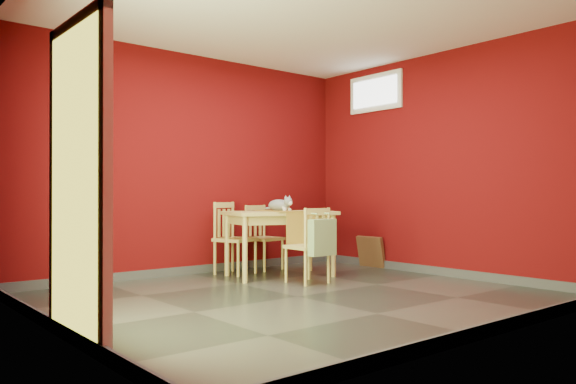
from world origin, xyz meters
TOP-DOWN VIEW (x-y plane):
  - ground at (0.00, 0.00)m, footprint 4.50×4.50m
  - room_shell at (0.00, 0.00)m, footprint 4.50×4.50m
  - doorway at (-2.23, -0.40)m, footprint 0.06×1.01m
  - window at (2.23, 1.00)m, footprint 0.05×0.90m
  - outlet_plate at (1.60, 1.99)m, footprint 0.08×0.02m
  - dining_table at (0.70, 1.14)m, footprint 1.38×1.01m
  - table_runner at (0.70, 1.02)m, footprint 0.54×0.84m
  - chair_far_left at (0.39, 1.69)m, footprint 0.52×0.52m
  - chair_far_right at (0.93, 1.80)m, footprint 0.45×0.45m
  - chair_near at (0.62, 0.53)m, footprint 0.39×0.39m
  - tote_bag at (0.62, 0.33)m, footprint 0.33×0.19m
  - cat at (0.70, 1.17)m, footprint 0.26×0.42m
  - picture_frame at (2.19, 1.05)m, footprint 0.16×0.42m

SIDE VIEW (x-z plane):
  - ground at x=0.00m, z-range 0.00..0.00m
  - room_shell at x=0.00m, z-range -2.20..2.30m
  - picture_frame at x=2.19m, z-range 0.00..0.41m
  - outlet_plate at x=1.60m, z-range 0.24..0.36m
  - chair_near at x=0.62m, z-range 0.01..0.84m
  - chair_far_right at x=0.93m, z-range 0.01..0.85m
  - chair_far_left at x=0.39m, z-range 0.01..0.89m
  - tote_bag at x=0.62m, z-range 0.29..0.75m
  - dining_table at x=0.70m, z-range 0.29..1.07m
  - table_runner at x=0.70m, z-range 0.52..0.91m
  - cat at x=0.70m, z-range 0.78..0.97m
  - doorway at x=-2.23m, z-range 0.06..2.19m
  - window at x=2.23m, z-range 2.10..2.60m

